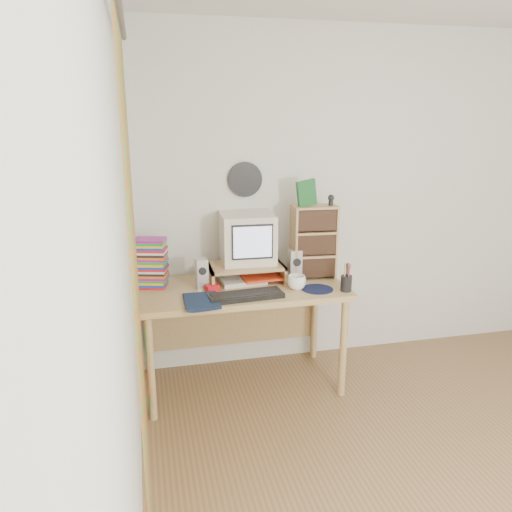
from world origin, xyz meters
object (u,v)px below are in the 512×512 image
cd_rack (314,242)px  crt_monitor (248,239)px  dvd_stack (151,266)px  diary (184,301)px  keyboard (246,296)px  mug (297,282)px  desk (240,301)px

cd_rack → crt_monitor: bearing=175.4°
dvd_stack → cd_rack: bearing=12.7°
cd_rack → diary: bearing=-156.5°
keyboard → diary: 0.39m
cd_rack → mug: cd_rack is taller
crt_monitor → cd_rack: 0.47m
desk → crt_monitor: size_ratio=3.87×
keyboard → mug: size_ratio=3.88×
mug → desk: bearing=149.0°
crt_monitor → diary: size_ratio=1.39×
crt_monitor → keyboard: (-0.10, -0.38, -0.28)m
desk → mug: size_ratio=11.43×
dvd_stack → diary: dvd_stack is taller
crt_monitor → diary: (-0.49, -0.41, -0.27)m
desk → mug: 0.44m
diary → mug: bearing=9.3°
crt_monitor → diary: 0.69m
desk → crt_monitor: crt_monitor is taller
keyboard → diary: diary is taller
diary → crt_monitor: bearing=40.3°
mug → dvd_stack: bearing=163.8°
mug → diary: bearing=-171.5°
mug → crt_monitor: bearing=132.1°
dvd_stack → cd_rack: 1.14m
cd_rack → dvd_stack: bearing=-178.4°
desk → diary: diary is taller
desk → cd_rack: bearing=1.8°
crt_monitor → dvd_stack: size_ratio=1.26×
desk → mug: (0.35, -0.21, 0.18)m
diary → dvd_stack: bearing=115.9°
desk → keyboard: keyboard is taller
keyboard → diary: bearing=179.4°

